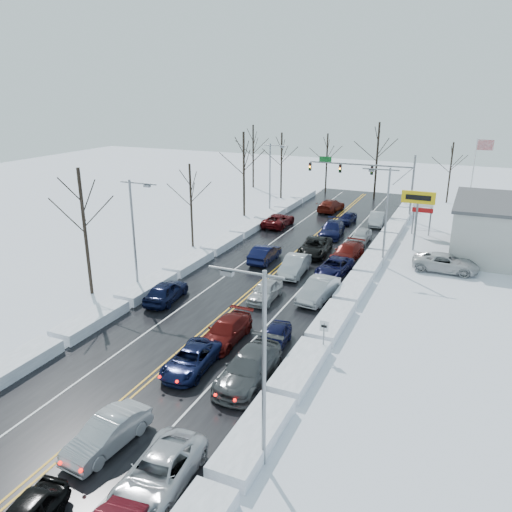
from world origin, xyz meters
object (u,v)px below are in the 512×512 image
at_px(traffic_signal_mast, 371,174).
at_px(oncoming_car_0, 265,261).
at_px(flagpole, 474,174).
at_px(tires_plus_sign, 418,201).

bearing_deg(traffic_signal_mast, oncoming_car_0, -103.93).
xyz_separation_m(traffic_signal_mast, oncoming_car_0, (-5.30, -21.35, -5.48)).
bearing_deg(flagpole, traffic_signal_mast, -170.27).
bearing_deg(traffic_signal_mast, tires_plus_sign, -59.54).
bearing_deg(flagpole, oncoming_car_0, -126.08).
distance_m(traffic_signal_mast, flagpole, 11.90).
relative_size(tires_plus_sign, oncoming_car_0, 1.25).
bearing_deg(tires_plus_sign, oncoming_car_0, -142.86).
xyz_separation_m(tires_plus_sign, flagpole, (4.67, 14.01, 0.93)).
bearing_deg(flagpole, tires_plus_sign, -108.44).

